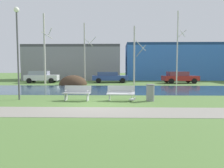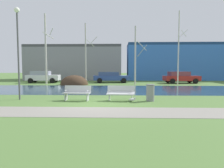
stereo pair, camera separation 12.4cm
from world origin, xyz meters
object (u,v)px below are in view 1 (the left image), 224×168
streetlamp (17,39)px  trash_bin (150,92)px  parked_van_nearest_white (41,77)px  parked_sedan_second_blue (109,77)px  seagull (132,99)px  bench_right (121,93)px  bench_left (77,93)px  parked_hatch_third_red (179,77)px

streetlamp → trash_bin: bearing=-2.4°
trash_bin → parked_van_nearest_white: size_ratio=0.23×
trash_bin → parked_sedan_second_blue: 15.67m
seagull → parked_sedan_second_blue: parked_sedan_second_blue is taller
parked_van_nearest_white → streetlamp: bearing=-75.2°
bench_right → streetlamp: 6.88m
trash_bin → parked_sedan_second_blue: (-2.92, 15.40, 0.24)m
streetlamp → parked_sedan_second_blue: streetlamp is taller
bench_left → bench_right: 2.56m
trash_bin → seagull: (-1.05, -0.27, -0.37)m
bench_right → seagull: bench_right is taller
parked_hatch_third_red → bench_left: bearing=-124.8°
parked_van_nearest_white → parked_hatch_third_red: bearing=-1.2°
streetlamp → parked_van_nearest_white: 15.37m
bench_left → bench_right: same height
trash_bin → parked_hatch_third_red: size_ratio=0.22×
bench_left → trash_bin: trash_bin is taller
bench_left → streetlamp: streetlamp is taller
streetlamp → parked_sedan_second_blue: 16.10m
bench_right → parked_van_nearest_white: bearing=123.8°
bench_right → parked_hatch_third_red: size_ratio=0.37×
parked_sedan_second_blue → parked_hatch_third_red: bearing=-5.4°
bench_right → bench_left: bearing=180.0°
bench_right → parked_hatch_third_red: 16.37m
seagull → streetlamp: 7.63m
parked_hatch_third_red → parked_van_nearest_white: bearing=178.8°
bench_right → trash_bin: (1.70, -0.05, 0.03)m
bench_right → seagull: bearing=-26.5°
bench_right → streetlamp: (-6.10, 0.28, 3.16)m
bench_left → parked_van_nearest_white: 16.63m
bench_left → seagull: 3.24m
bench_right → parked_van_nearest_white: 17.91m
trash_bin → parked_sedan_second_blue: parked_sedan_second_blue is taller
seagull → parked_hatch_third_red: bearing=65.1°
bench_right → streetlamp: size_ratio=0.30×
bench_left → parked_hatch_third_red: bearing=55.2°
trash_bin → parked_hatch_third_red: (5.85, 14.57, 0.27)m
bench_left → seagull: bearing=-5.7°
seagull → streetlamp: streetlamp is taller
bench_left → trash_bin: size_ratio=1.71×
parked_hatch_third_red → parked_sedan_second_blue: bearing=174.6°
trash_bin → parked_van_nearest_white: 18.95m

